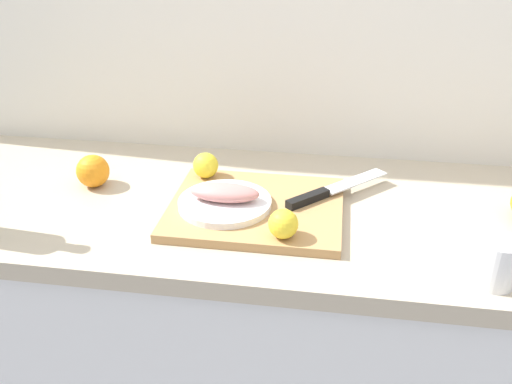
{
  "coord_description": "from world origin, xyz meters",
  "views": [
    {
      "loc": [
        0.05,
        -1.08,
        1.5
      ],
      "look_at": [
        -0.12,
        -0.04,
        0.95
      ],
      "focal_mm": 38.86,
      "sensor_mm": 36.0,
      "label": 1
    }
  ],
  "objects": [
    {
      "name": "white_plate",
      "position": [
        -0.18,
        -0.05,
        0.93
      ],
      "size": [
        0.2,
        0.2,
        0.01
      ],
      "primitive_type": "cylinder",
      "color": "white",
      "rests_on": "cutting_board"
    },
    {
      "name": "back_wall",
      "position": [
        0.0,
        0.33,
        1.25
      ],
      "size": [
        3.2,
        0.05,
        2.5
      ],
      "primitive_type": "cube",
      "color": "white",
      "rests_on": "ground_plane"
    },
    {
      "name": "chef_knife",
      "position": [
        0.03,
        0.03,
        0.93
      ],
      "size": [
        0.22,
        0.23,
        0.02
      ],
      "rotation": [
        0.0,
        0.0,
        0.79
      ],
      "color": "silver",
      "rests_on": "cutting_board"
    },
    {
      "name": "lemon_1",
      "position": [
        -0.04,
        -0.16,
        0.95
      ],
      "size": [
        0.06,
        0.06,
        0.06
      ],
      "primitive_type": "sphere",
      "color": "yellow",
      "rests_on": "cutting_board"
    },
    {
      "name": "fish_fillet",
      "position": [
        -0.18,
        -0.05,
        0.95
      ],
      "size": [
        0.15,
        0.06,
        0.04
      ],
      "primitive_type": "ellipsoid",
      "color": "tan",
      "rests_on": "white_plate"
    },
    {
      "name": "orange_0",
      "position": [
        -0.52,
        0.03,
        0.94
      ],
      "size": [
        0.08,
        0.08,
        0.08
      ],
      "primitive_type": "sphere",
      "color": "orange",
      "rests_on": "kitchen_counter"
    },
    {
      "name": "kitchen_counter",
      "position": [
        0.0,
        0.0,
        0.45
      ],
      "size": [
        2.0,
        0.6,
        0.9
      ],
      "color": "white",
      "rests_on": "ground_plane"
    },
    {
      "name": "cutting_board",
      "position": [
        -0.12,
        -0.04,
        0.91
      ],
      "size": [
        0.37,
        0.31,
        0.02
      ],
      "primitive_type": "cube",
      "color": "tan",
      "rests_on": "kitchen_counter"
    },
    {
      "name": "lemon_0",
      "position": [
        -0.25,
        0.08,
        0.95
      ],
      "size": [
        0.06,
        0.06,
        0.06
      ],
      "primitive_type": "sphere",
      "color": "yellow",
      "rests_on": "cutting_board"
    },
    {
      "name": "coffee_mug_0",
      "position": [
        0.34,
        -0.22,
        0.94
      ],
      "size": [
        0.11,
        0.07,
        0.09
      ],
      "color": "white",
      "rests_on": "kitchen_counter"
    }
  ]
}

